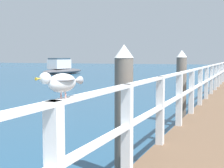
% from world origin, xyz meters
% --- Properties ---
extents(pier_railing, '(0.12, 22.81, 1.14)m').
position_xyz_m(pier_railing, '(-1.08, 12.15, 1.09)').
color(pier_railing, white).
rests_on(pier_railing, pier_deck).
extents(dock_piling_near, '(0.29, 0.29, 2.04)m').
position_xyz_m(dock_piling_near, '(-1.46, 4.95, 1.03)').
color(dock_piling_near, '#6B6056').
rests_on(dock_piling_near, ground_plane).
extents(dock_piling_far, '(0.29, 0.29, 2.04)m').
position_xyz_m(dock_piling_far, '(-1.46, 9.52, 1.03)').
color(dock_piling_far, '#6B6056').
rests_on(dock_piling_far, ground_plane).
extents(seagull_foreground, '(0.22, 0.47, 0.21)m').
position_xyz_m(seagull_foreground, '(-1.09, 2.54, 1.67)').
color(seagull_foreground, white).
rests_on(seagull_foreground, pier_railing).
extents(boat_1, '(2.89, 6.20, 1.71)m').
position_xyz_m(boat_1, '(-18.14, 30.76, 0.57)').
color(boat_1, '#4C4C51').
rests_on(boat_1, ground_plane).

